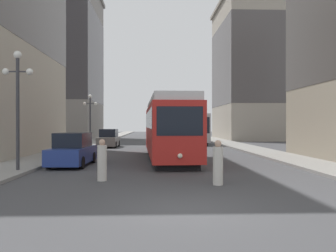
{
  "coord_description": "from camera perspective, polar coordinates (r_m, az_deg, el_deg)",
  "views": [
    {
      "loc": [
        -0.87,
        -9.31,
        2.28
      ],
      "look_at": [
        0.04,
        11.7,
        2.19
      ],
      "focal_mm": 37.39,
      "sensor_mm": 36.0,
      "label": 1
    }
  ],
  "objects": [
    {
      "name": "lamp_post_left_near",
      "position": [
        17.88,
        -23.31,
        5.13
      ],
      "size": [
        1.41,
        0.36,
        5.58
      ],
      "color": "#333338",
      "rests_on": "sidewalk_left"
    },
    {
      "name": "lamp_post_left_far",
      "position": [
        36.14,
        -12.57,
        2.28
      ],
      "size": [
        1.41,
        0.36,
        5.15
      ],
      "color": "#333338",
      "rests_on": "sidewalk_left"
    },
    {
      "name": "building_left_midblock",
      "position": [
        56.54,
        -19.09,
        9.88
      ],
      "size": [
        15.39,
        15.15,
        22.82
      ],
      "color": "gray",
      "rests_on": "ground"
    },
    {
      "name": "pedestrian_crossing_far",
      "position": [
        14.46,
        -10.69,
        -5.69
      ],
      "size": [
        0.38,
        0.38,
        1.69
      ],
      "rotation": [
        0.0,
        0.0,
        4.3
      ],
      "color": "beige",
      "rests_on": "ground"
    },
    {
      "name": "pedestrian_crossing_near",
      "position": [
        13.39,
        8.15,
        -6.16
      ],
      "size": [
        0.38,
        0.38,
        1.69
      ],
      "rotation": [
        0.0,
        0.0,
        0.86
      ],
      "color": "beige",
      "rests_on": "ground"
    },
    {
      "name": "building_right_corner",
      "position": [
        56.12,
        15.13,
        8.95
      ],
      "size": [
        13.57,
        15.58,
        20.94
      ],
      "color": "#A89E8E",
      "rests_on": "ground"
    },
    {
      "name": "parked_car_left_near",
      "position": [
        35.54,
        -9.64,
        -2.07
      ],
      "size": [
        1.96,
        4.36,
        1.82
      ],
      "rotation": [
        0.0,
        0.0,
        -0.02
      ],
      "color": "black",
      "rests_on": "ground"
    },
    {
      "name": "parked_car_left_mid",
      "position": [
        20.04,
        -15.28,
        -3.87
      ],
      "size": [
        2.03,
        4.47,
        1.82
      ],
      "rotation": [
        0.0,
        0.0,
        -0.04
      ],
      "color": "black",
      "rests_on": "ground"
    },
    {
      "name": "transit_bus",
      "position": [
        43.08,
        3.9,
        -0.19
      ],
      "size": [
        2.61,
        12.94,
        3.45
      ],
      "rotation": [
        0.0,
        0.0,
        0.0
      ],
      "color": "black",
      "rests_on": "ground"
    },
    {
      "name": "sidewalk_left",
      "position": [
        49.87,
        -10.7,
        -2.28
      ],
      "size": [
        2.8,
        120.0,
        0.15
      ],
      "primitive_type": "cube",
      "color": "gray",
      "rests_on": "ground"
    },
    {
      "name": "streetcar",
      "position": [
        23.41,
        -0.04,
        -0.19
      ],
      "size": [
        3.17,
        14.09,
        3.89
      ],
      "rotation": [
        0.0,
        0.0,
        0.04
      ],
      "color": "black",
      "rests_on": "ground"
    },
    {
      "name": "sidewalk_right",
      "position": [
        50.15,
        7.74,
        -2.27
      ],
      "size": [
        2.8,
        120.0,
        0.15
      ],
      "primitive_type": "cube",
      "color": "gray",
      "rests_on": "ground"
    },
    {
      "name": "ground_plane",
      "position": [
        9.63,
        2.86,
        -13.46
      ],
      "size": [
        200.0,
        200.0,
        0.0
      ],
      "primitive_type": "plane",
      "color": "#424244"
    }
  ]
}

